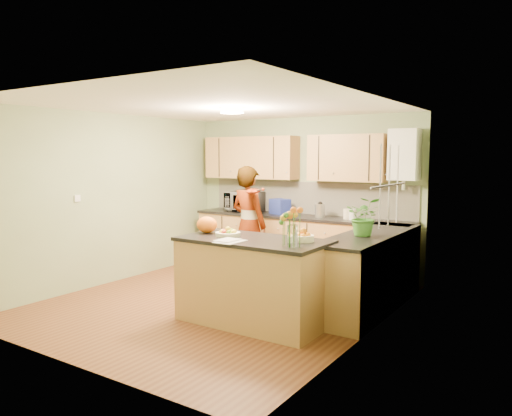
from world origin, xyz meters
The scene contains 28 objects.
floor centered at (0.00, 0.00, 0.00)m, with size 4.50×4.50×0.00m, color #5D2F1A.
ceiling centered at (0.00, 0.00, 2.50)m, with size 4.00×4.50×0.02m, color white.
wall_back centered at (0.00, 2.25, 1.25)m, with size 4.00×0.02×2.50m, color gray.
wall_front centered at (0.00, -2.25, 1.25)m, with size 4.00×0.02×2.50m, color gray.
wall_left centered at (-2.00, 0.00, 1.25)m, with size 0.02×4.50×2.50m, color gray.
wall_right centered at (2.00, 0.00, 1.25)m, with size 0.02×4.50×2.50m, color gray.
back_counter centered at (0.10, 1.95, 0.47)m, with size 3.64×0.62×0.94m.
right_counter centered at (1.70, 0.85, 0.47)m, with size 0.62×2.24×0.94m.
splashback centered at (0.10, 2.23, 1.20)m, with size 3.60×0.02×0.52m, color beige.
upper_cabinets centered at (-0.18, 2.08, 1.85)m, with size 3.20×0.34×0.70m.
boiler centered at (1.70, 2.09, 1.90)m, with size 0.40×0.30×0.86m.
window_right centered at (1.99, 0.60, 1.55)m, with size 0.01×1.30×1.05m.
light_switch centered at (-1.99, -0.60, 1.30)m, with size 0.02×0.09×0.09m, color white.
ceiling_lamp centered at (0.00, 0.30, 2.46)m, with size 0.30×0.30×0.07m.
peninsula_island centered at (0.78, -0.39, 0.48)m, with size 1.68×0.86×0.96m.
fruit_dish centered at (0.43, -0.39, 1.00)m, with size 0.29×0.29×0.10m.
orange_bowl centered at (1.33, -0.24, 1.02)m, with size 0.23×0.23×0.14m.
flower_vase centered at (1.38, -0.57, 1.28)m, with size 0.26×0.26×0.48m.
orange_bag centered at (0.08, -0.34, 1.06)m, with size 0.26×0.22×0.20m, color orange.
papers centered at (0.68, -0.69, 0.97)m, with size 0.24×0.33×0.01m, color silver.
violinist centered at (-0.26, 1.06, 0.87)m, with size 0.63×0.42×1.74m, color tan.
violin centered at (-0.06, 0.84, 1.39)m, with size 0.57×0.23×0.11m, color #591005, non-canonical shape.
microwave centered at (-0.96, 1.97, 1.11)m, with size 0.60×0.40×0.33m, color white.
blue_box centered at (-0.27, 1.99, 1.06)m, with size 0.30×0.22×0.24m, color navy.
kettle centered at (0.48, 1.93, 1.06)m, with size 0.15×0.15×0.28m.
jar_cream centered at (0.90, 1.96, 1.02)m, with size 0.10×0.10×0.15m, color beige.
jar_white centered at (1.00, 1.94, 1.02)m, with size 0.11×0.11×0.16m, color white.
potted_plant centered at (1.70, 0.61, 1.17)m, with size 0.42×0.36×0.46m, color #397B29.
Camera 1 is at (3.83, -4.96, 1.89)m, focal length 35.00 mm.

